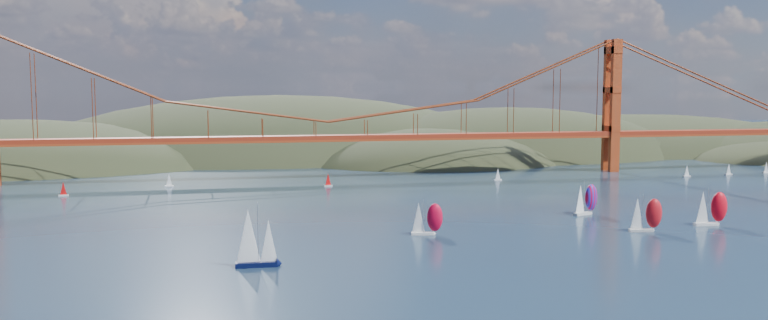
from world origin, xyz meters
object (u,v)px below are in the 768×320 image
Objects in this scene: racer_2 at (711,208)px; racer_rwb at (586,199)px; racer_1 at (645,214)px; racer_0 at (426,218)px; sloop_navy at (254,239)px.

racer_2 is 32.03m from racer_rwb.
racer_1 is 0.97× the size of racer_rwb.
racer_rwb reaches higher than racer_0.
racer_rwb is at bearing 143.00° from racer_2.
racer_2 is 1.03× the size of racer_rwb.
racer_2 is at bearing 19.52° from racer_1.
racer_1 is at bearing -163.60° from racer_2.
racer_rwb is at bearing 26.80° from sloop_navy.
racer_2 is at bearing -63.22° from racer_rwb.
sloop_navy is 1.48× the size of racer_0.
racer_2 is (20.82, 3.77, 0.25)m from racer_1.
racer_0 is at bearing 32.04° from sloop_navy.
sloop_navy is at bearing -164.13° from racer_2.
racer_2 reaches higher than racer_rwb.
racer_0 is 0.89× the size of racer_2.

